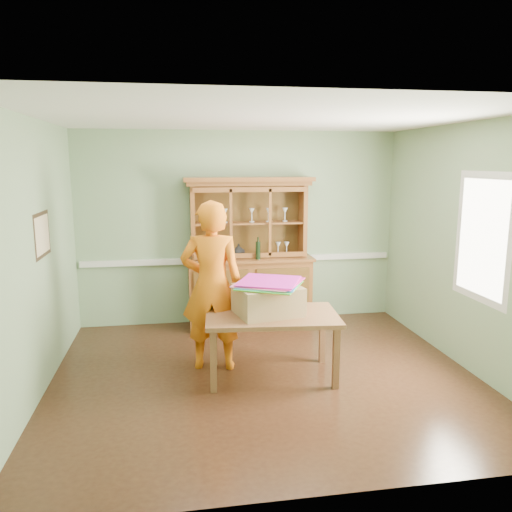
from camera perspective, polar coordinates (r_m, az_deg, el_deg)
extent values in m
plane|color=#412515|center=(5.53, 1.02, -13.55)|extent=(4.50, 4.50, 0.00)
plane|color=white|center=(5.06, 1.12, 15.56)|extent=(4.50, 4.50, 0.00)
plane|color=gray|center=(7.08, -1.86, 3.21)|extent=(4.50, 0.00, 4.50)
plane|color=gray|center=(5.22, -24.03, -0.41)|extent=(0.00, 4.00, 4.00)
plane|color=gray|center=(5.95, 22.89, 0.95)|extent=(0.00, 4.00, 4.00)
plane|color=gray|center=(3.23, 7.52, -5.95)|extent=(4.50, 0.00, 4.50)
cube|color=silver|center=(7.13, -1.81, -0.40)|extent=(4.41, 0.05, 0.08)
cube|color=#2F2113|center=(5.47, -23.21, 2.25)|extent=(0.03, 0.60, 0.46)
cube|color=beige|center=(5.47, -23.15, 2.26)|extent=(0.01, 0.52, 0.38)
cube|color=silver|center=(5.67, 24.42, 1.92)|extent=(0.03, 0.96, 1.36)
cube|color=white|center=(5.67, 24.37, 1.92)|extent=(0.01, 0.80, 1.20)
cube|color=brown|center=(7.01, -0.75, -4.20)|extent=(1.69, 0.52, 0.94)
cube|color=brown|center=(6.89, -0.74, -0.31)|extent=(1.74, 0.57, 0.04)
cube|color=brown|center=(7.06, -1.06, 4.15)|extent=(1.59, 0.04, 0.98)
cube|color=brown|center=(6.83, -7.26, 3.84)|extent=(0.06, 0.36, 0.98)
cube|color=brown|center=(7.06, 5.33, 4.10)|extent=(0.06, 0.36, 0.98)
cube|color=brown|center=(6.86, -0.88, 8.31)|extent=(1.69, 0.41, 0.06)
cube|color=brown|center=(6.84, -0.86, 8.78)|extent=(1.76, 0.45, 0.06)
cube|color=brown|center=(6.91, -0.87, 3.80)|extent=(1.48, 0.31, 0.02)
imported|color=#B2B2B7|center=(6.94, -2.00, 0.67)|extent=(0.17, 0.17, 0.18)
imported|color=gold|center=(6.93, -4.31, 0.08)|extent=(0.20, 0.20, 0.05)
cylinder|color=black|center=(6.73, 0.24, 0.88)|extent=(0.07, 0.07, 0.30)
cube|color=brown|center=(5.30, 1.83, -6.89)|extent=(1.45, 0.95, 0.05)
cube|color=brown|center=(5.08, -4.90, -11.91)|extent=(0.07, 0.07, 0.65)
cube|color=brown|center=(5.71, -4.81, -9.28)|extent=(0.07, 0.07, 0.65)
cube|color=brown|center=(5.20, 9.14, -11.43)|extent=(0.07, 0.07, 0.65)
cube|color=brown|center=(5.83, 7.60, -8.94)|extent=(0.07, 0.07, 0.65)
cube|color=#92774B|center=(5.26, 1.38, -5.05)|extent=(0.74, 0.64, 0.30)
cube|color=#FFAA20|center=(5.21, 1.52, -3.42)|extent=(0.79, 0.79, 0.01)
cube|color=green|center=(5.21, 1.52, -3.33)|extent=(0.79, 0.79, 0.01)
cube|color=#2C92D1|center=(5.21, 1.52, -3.23)|extent=(0.79, 0.79, 0.01)
cube|color=pink|center=(5.21, 1.52, -3.13)|extent=(0.79, 0.79, 0.01)
cube|color=#C51E79|center=(5.21, 1.52, -3.04)|extent=(0.79, 0.79, 0.01)
cube|color=#C81EAA|center=(5.20, 1.52, -2.94)|extent=(0.79, 0.79, 0.01)
imported|color=orange|center=(5.49, -5.07, -3.41)|extent=(0.75, 0.55, 1.88)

